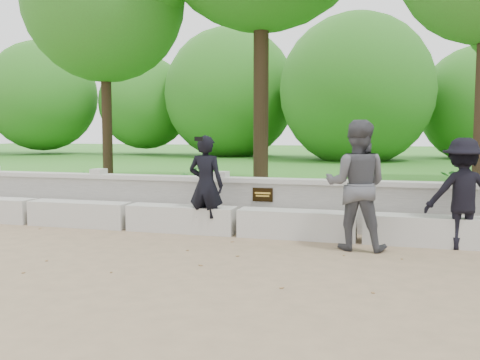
% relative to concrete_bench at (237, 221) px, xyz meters
% --- Properties ---
extents(ground, '(80.00, 80.00, 0.00)m').
position_rel_concrete_bench_xyz_m(ground, '(-0.00, -1.90, -0.22)').
color(ground, '#94795A').
rests_on(ground, ground).
extents(lawn, '(40.00, 22.00, 0.25)m').
position_rel_concrete_bench_xyz_m(lawn, '(-0.00, 12.10, -0.10)').
color(lawn, '#31671C').
rests_on(lawn, ground).
extents(concrete_bench, '(11.90, 0.45, 0.45)m').
position_rel_concrete_bench_xyz_m(concrete_bench, '(0.00, 0.00, 0.00)').
color(concrete_bench, beige).
rests_on(concrete_bench, ground).
extents(parapet_wall, '(12.50, 0.35, 0.90)m').
position_rel_concrete_bench_xyz_m(parapet_wall, '(0.00, 0.70, 0.24)').
color(parapet_wall, '#BCB9B1').
rests_on(parapet_wall, ground).
extents(man_main, '(0.63, 0.57, 1.66)m').
position_rel_concrete_bench_xyz_m(man_main, '(-0.52, -0.10, 0.61)').
color(man_main, black).
rests_on(man_main, ground).
extents(visitor_left, '(0.95, 0.75, 1.90)m').
position_rel_concrete_bench_xyz_m(visitor_left, '(1.97, -0.56, 0.72)').
color(visitor_left, '#45464B').
rests_on(visitor_left, ground).
extents(visitor_mid, '(1.16, 0.81, 1.64)m').
position_rel_concrete_bench_xyz_m(visitor_mid, '(3.47, -0.10, 0.59)').
color(visitor_mid, black).
rests_on(visitor_mid, ground).
extents(shrub_a, '(0.39, 0.37, 0.61)m').
position_rel_concrete_bench_xyz_m(shrub_a, '(-3.84, 1.54, 0.33)').
color(shrub_a, '#2B7728').
rests_on(shrub_a, lawn).
extents(shrub_b, '(0.42, 0.44, 0.64)m').
position_rel_concrete_bench_xyz_m(shrub_b, '(-1.56, 1.40, 0.34)').
color(shrub_b, '#2B7728').
rests_on(shrub_b, lawn).
extents(shrub_c, '(0.76, 0.72, 0.67)m').
position_rel_concrete_bench_xyz_m(shrub_c, '(3.71, 2.76, 0.36)').
color(shrub_c, '#2B7728').
rests_on(shrub_c, lawn).
extents(shrub_d, '(0.44, 0.45, 0.60)m').
position_rel_concrete_bench_xyz_m(shrub_d, '(-2.28, 4.05, 0.33)').
color(shrub_d, '#2B7728').
rests_on(shrub_d, lawn).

